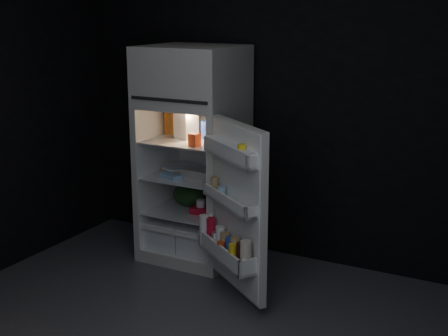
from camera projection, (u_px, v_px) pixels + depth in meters
The scene contains 16 objects.
wall_back at pixel (301, 100), 5.03m from camera, with size 4.00×0.00×2.70m, color black.
refrigerator at pixel (194, 146), 5.16m from camera, with size 0.76×0.71×1.78m.
fridge_door at pixel (234, 212), 4.41m from camera, with size 0.69×0.58×1.22m.
milk_jug at pixel (186, 124), 5.10m from camera, with size 0.15×0.15×0.24m, color white.
mayo_jar at pixel (208, 130), 5.13m from camera, with size 0.12×0.12×0.14m, color #213CB7.
jam_jar at pixel (216, 134), 4.97m from camera, with size 0.09×0.09×0.13m, color black.
amber_bottle at pixel (169, 121), 5.28m from camera, with size 0.09×0.09×0.22m, color #C5681F.
small_carton at pixel (195, 140), 4.85m from camera, with size 0.09×0.06×0.10m, color #D94319.
egg_carton at pixel (198, 174), 5.05m from camera, with size 0.31×0.12×0.07m, color gray.
pie at pixel (179, 169), 5.27m from camera, with size 0.29×0.29×0.04m, color #A58857.
flat_package at pixel (171, 176), 5.06m from camera, with size 0.19×0.10×0.04m, color #88B0D2.
wrapped_pkg at pixel (222, 169), 5.25m from camera, with size 0.13×0.11×0.05m, color beige.
produce_bag at pixel (190, 195), 5.32m from camera, with size 0.30×0.25×0.20m, color #193815.
yogurt_tray at pixel (207, 211), 5.13m from camera, with size 0.26×0.14×0.05m, color red.
small_can_red at pixel (222, 203), 5.27m from camera, with size 0.07×0.07×0.09m, color red.
small_can_silver at pixel (227, 205), 5.20m from camera, with size 0.07×0.07×0.09m, color silver.
Camera 1 is at (1.81, -3.01, 2.09)m, focal length 50.00 mm.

